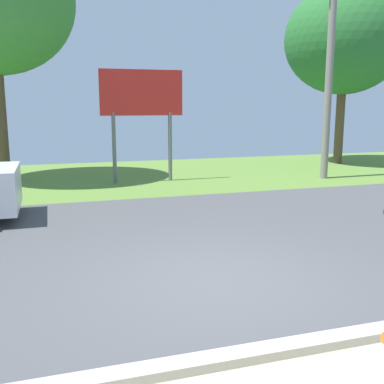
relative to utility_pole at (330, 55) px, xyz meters
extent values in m
cube|color=#4C4C4F|center=(-6.61, -5.50, -4.05)|extent=(40.00, 8.00, 0.10)
cube|color=olive|center=(-6.61, 2.50, -4.05)|extent=(40.00, 8.00, 0.10)
cube|color=#B2AD9E|center=(-6.61, -9.50, -3.95)|extent=(40.00, 0.24, 0.10)
cylinder|color=gray|center=(0.00, 0.00, -0.18)|extent=(0.24, 0.24, 7.63)
cylinder|color=slate|center=(-6.84, 1.10, -2.90)|extent=(0.12, 0.12, 2.20)
cylinder|color=slate|center=(-5.04, 1.10, -2.90)|extent=(0.12, 0.12, 2.20)
cube|color=red|center=(-5.94, 1.10, -1.20)|extent=(2.60, 0.10, 1.40)
cylinder|color=brown|center=(2.80, 3.28, -2.26)|extent=(0.36, 0.36, 3.48)
ellipsoid|color=#286B2D|center=(2.80, 3.28, 1.01)|extent=(4.79, 4.79, 4.35)
cylinder|color=brown|center=(-10.19, 2.64, -1.99)|extent=(0.36, 0.36, 4.00)
camera|label=1|loc=(-8.78, -13.26, -1.53)|focal=42.96mm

